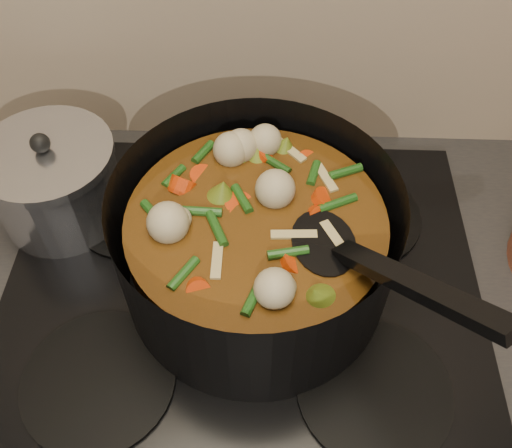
{
  "coord_description": "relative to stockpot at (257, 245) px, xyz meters",
  "views": [
    {
      "loc": [
        0.03,
        1.54,
        1.57
      ],
      "look_at": [
        0.02,
        1.95,
        1.05
      ],
      "focal_mm": 40.0,
      "sensor_mm": 36.0,
      "label": 1
    }
  ],
  "objects": [
    {
      "name": "stovetop",
      "position": [
        -0.02,
        -0.02,
        -0.09
      ],
      "size": [
        0.62,
        0.54,
        0.03
      ],
      "color": "black",
      "rests_on": "counter"
    },
    {
      "name": "stockpot",
      "position": [
        0.0,
        0.0,
        0.0
      ],
      "size": [
        0.44,
        0.44,
        0.25
      ],
      "rotation": [
        0.0,
        0.0,
        0.43
      ],
      "color": "black",
      "rests_on": "stovetop"
    },
    {
      "name": "saucepan",
      "position": [
        -0.28,
        0.11,
        -0.02
      ],
      "size": [
        0.18,
        0.18,
        0.15
      ],
      "rotation": [
        0.0,
        0.0,
        -0.19
      ],
      "color": "silver",
      "rests_on": "stovetop"
    },
    {
      "name": "counter",
      "position": [
        -0.02,
        -0.02,
        -0.55
      ],
      "size": [
        2.64,
        0.64,
        0.91
      ],
      "color": "brown",
      "rests_on": "ground"
    }
  ]
}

